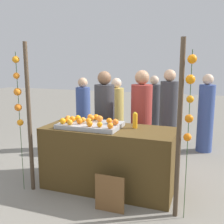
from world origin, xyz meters
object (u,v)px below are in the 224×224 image
object	(u,v)px
orange_0	(70,122)
stall_counter	(108,158)
orange_1	(88,121)
juice_bottle	(135,121)
vendor_left	(105,124)
chalkboard_sign	(110,194)
vendor_right	(141,126)

from	to	relation	value
orange_0	stall_counter	bearing A→B (deg)	28.04
orange_1	juice_bottle	world-z (taller)	juice_bottle
vendor_left	chalkboard_sign	bearing A→B (deg)	-66.19
orange_1	vendor_left	size ratio (longest dim) A/B	0.05
stall_counter	chalkboard_sign	distance (m)	0.68
orange_0	chalkboard_sign	bearing A→B (deg)	-26.12
orange_0	orange_1	size ratio (longest dim) A/B	1.04
orange_0	juice_bottle	xyz separation A→B (m)	(0.82, 0.37, 0.01)
juice_bottle	chalkboard_sign	size ratio (longest dim) A/B	0.47
orange_1	chalkboard_sign	distance (m)	1.07
stall_counter	orange_1	xyz separation A→B (m)	(-0.28, -0.06, 0.54)
orange_0	vendor_left	size ratio (longest dim) A/B	0.05
orange_1	chalkboard_sign	xyz separation A→B (m)	(0.52, -0.53, -0.76)
orange_1	juice_bottle	xyz separation A→B (m)	(0.63, 0.18, 0.01)
orange_0	vendor_right	bearing A→B (deg)	51.41
stall_counter	orange_1	world-z (taller)	orange_1
orange_0	vendor_right	distance (m)	1.25
juice_bottle	vendor_right	distance (m)	0.63
chalkboard_sign	vendor_left	xyz separation A→B (m)	(-0.56, 1.27, 0.54)
vendor_left	vendor_right	world-z (taller)	vendor_right
vendor_right	chalkboard_sign	bearing A→B (deg)	-92.55
stall_counter	vendor_left	size ratio (longest dim) A/B	1.12
stall_counter	vendor_left	bearing A→B (deg)	115.46
orange_0	chalkboard_sign	distance (m)	1.10
orange_1	vendor_right	world-z (taller)	vendor_right
orange_0	vendor_left	bearing A→B (deg)	81.02
vendor_right	vendor_left	bearing A→B (deg)	-176.83
orange_0	vendor_left	xyz separation A→B (m)	(0.15, 0.93, -0.22)
orange_0	juice_bottle	size ratio (longest dim) A/B	0.35
orange_1	chalkboard_sign	bearing A→B (deg)	-46.05
stall_counter	chalkboard_sign	xyz separation A→B (m)	(0.24, -0.60, -0.22)
stall_counter	vendor_right	xyz separation A→B (m)	(0.30, 0.71, 0.33)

